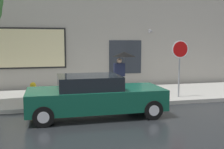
% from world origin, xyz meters
% --- Properties ---
extents(ground_plane, '(60.00, 60.00, 0.00)m').
position_xyz_m(ground_plane, '(0.00, 0.00, 0.00)').
color(ground_plane, black).
extents(sidewalk, '(20.00, 4.00, 0.15)m').
position_xyz_m(sidewalk, '(0.00, 3.00, 0.07)').
color(sidewalk, '#A3A099').
rests_on(sidewalk, ground).
extents(building_facade, '(20.00, 0.67, 7.00)m').
position_xyz_m(building_facade, '(-0.02, 5.50, 3.48)').
color(building_facade, '#9E998E').
rests_on(building_facade, ground).
extents(parked_car, '(4.59, 1.93, 1.41)m').
position_xyz_m(parked_car, '(-0.06, 0.04, 0.70)').
color(parked_car, '#0F4C38').
rests_on(parked_car, ground).
extents(fire_hydrant, '(0.30, 0.44, 0.83)m').
position_xyz_m(fire_hydrant, '(-2.16, 1.89, 0.56)').
color(fire_hydrant, yellow).
rests_on(fire_hydrant, sidewalk).
extents(pedestrian_with_umbrella, '(1.08, 1.08, 1.94)m').
position_xyz_m(pedestrian_with_umbrella, '(1.71, 2.82, 1.72)').
color(pedestrian_with_umbrella, black).
rests_on(pedestrian_with_umbrella, sidewalk).
extents(stop_sign, '(0.76, 0.10, 2.44)m').
position_xyz_m(stop_sign, '(3.93, 1.70, 1.87)').
color(stop_sign, gray).
rests_on(stop_sign, sidewalk).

